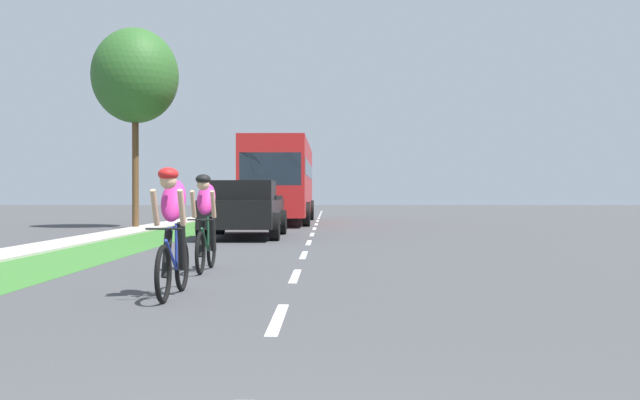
% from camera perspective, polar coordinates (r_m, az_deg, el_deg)
% --- Properties ---
extents(ground_plane, '(120.00, 120.00, 0.00)m').
position_cam_1_polar(ground_plane, '(21.84, -0.66, -2.84)').
color(ground_plane, '#424244').
extents(grass_verge, '(1.97, 70.00, 0.01)m').
position_cam_1_polar(grass_verge, '(22.41, -12.37, -2.75)').
color(grass_verge, '#38722D').
rests_on(grass_verge, ground_plane).
extents(sidewalk_concrete, '(1.27, 70.00, 0.10)m').
position_cam_1_polar(sidewalk_concrete, '(22.83, -16.33, -2.70)').
color(sidewalk_concrete, '#B2ADA3').
rests_on(sidewalk_concrete, ground_plane).
extents(lane_markings_center, '(0.12, 54.07, 0.01)m').
position_cam_1_polar(lane_markings_center, '(25.83, -0.45, -2.32)').
color(lane_markings_center, white).
rests_on(lane_markings_center, ground_plane).
extents(cyclist_lead, '(0.42, 1.72, 1.58)m').
position_cam_1_polar(cyclist_lead, '(8.83, -11.79, -2.45)').
color(cyclist_lead, black).
rests_on(cyclist_lead, ground_plane).
extents(cyclist_trailing, '(0.42, 1.72, 1.58)m').
position_cam_1_polar(cyclist_trailing, '(11.70, -9.19, -1.73)').
color(cyclist_trailing, black).
rests_on(cyclist_trailing, ground_plane).
extents(pickup_black, '(2.22, 5.10, 1.64)m').
position_cam_1_polar(pickup_black, '(20.68, -6.09, -0.73)').
color(pickup_black, black).
rests_on(pickup_black, ground_plane).
extents(bus_red, '(2.78, 11.60, 3.48)m').
position_cam_1_polar(bus_red, '(31.48, -3.17, 1.78)').
color(bus_red, red).
rests_on(bus_red, ground_plane).
extents(street_tree_near, '(3.20, 3.20, 7.43)m').
position_cam_1_polar(street_tree_near, '(27.55, -14.65, 9.61)').
color(street_tree_near, brown).
rests_on(street_tree_near, ground_plane).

